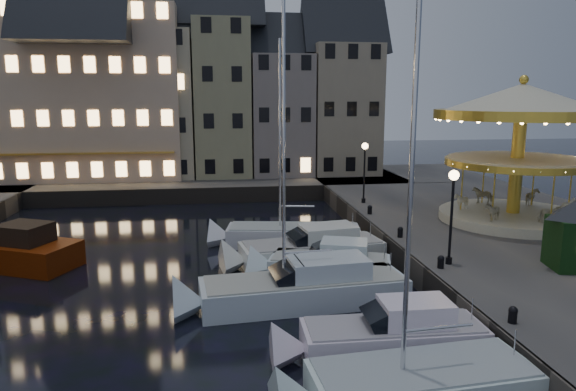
{
  "coord_description": "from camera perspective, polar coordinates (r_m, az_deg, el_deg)",
  "views": [
    {
      "loc": [
        -2.75,
        -19.48,
        8.51
      ],
      "look_at": [
        1.0,
        8.0,
        3.2
      ],
      "focal_mm": 32.0,
      "sensor_mm": 36.0,
      "label": 1
    }
  ],
  "objects": [
    {
      "name": "ground",
      "position": [
        21.44,
        0.25,
        -12.55
      ],
      "size": [
        160.0,
        160.0,
        0.0
      ],
      "primitive_type": "plane",
      "color": "black",
      "rests_on": "ground"
    },
    {
      "name": "quay_east",
      "position": [
        31.49,
        24.77,
        -4.64
      ],
      "size": [
        16.0,
        56.0,
        1.3
      ],
      "primitive_type": "cube",
      "color": "#474442",
      "rests_on": "ground"
    },
    {
      "name": "quay_north",
      "position": [
        48.42,
        -13.89,
        1.18
      ],
      "size": [
        44.0,
        12.0,
        1.3
      ],
      "primitive_type": "cube",
      "color": "#474442",
      "rests_on": "ground"
    },
    {
      "name": "quaywall_e",
      "position": [
        28.07,
        10.78,
        -5.62
      ],
      "size": [
        0.15,
        44.0,
        1.3
      ],
      "primitive_type": "cube",
      "color": "#47423A",
      "rests_on": "ground"
    },
    {
      "name": "quaywall_n",
      "position": [
        42.35,
        -12.03,
        -0.1
      ],
      "size": [
        48.0,
        0.15,
        1.3
      ],
      "primitive_type": "cube",
      "color": "#47423A",
      "rests_on": "ground"
    },
    {
      "name": "streetlamp_b",
      "position": [
        23.21,
        17.79,
        -0.85
      ],
      "size": [
        0.44,
        0.44,
        4.17
      ],
      "color": "black",
      "rests_on": "quay_east"
    },
    {
      "name": "streetlamp_c",
      "position": [
        35.7,
        8.5,
        3.49
      ],
      "size": [
        0.44,
        0.44,
        4.17
      ],
      "color": "black",
      "rests_on": "quay_east"
    },
    {
      "name": "bollard_a",
      "position": [
        18.57,
        23.71,
        -11.96
      ],
      "size": [
        0.3,
        0.3,
        0.57
      ],
      "color": "black",
      "rests_on": "quay_east"
    },
    {
      "name": "bollard_b",
      "position": [
        23.12,
        16.62,
        -7.02
      ],
      "size": [
        0.3,
        0.3,
        0.57
      ],
      "color": "black",
      "rests_on": "quay_east"
    },
    {
      "name": "bollard_c",
      "position": [
        27.56,
        12.36,
        -3.94
      ],
      "size": [
        0.3,
        0.3,
        0.57
      ],
      "color": "black",
      "rests_on": "quay_east"
    },
    {
      "name": "bollard_d",
      "position": [
        32.63,
        9.07,
        -1.52
      ],
      "size": [
        0.3,
        0.3,
        0.57
      ],
      "color": "black",
      "rests_on": "quay_east"
    },
    {
      "name": "townhouse_na",
      "position": [
        52.25,
        -26.82,
        8.89
      ],
      "size": [
        5.5,
        8.0,
        12.8
      ],
      "color": "gray",
      "rests_on": "quay_north"
    },
    {
      "name": "townhouse_nb",
      "position": [
        50.76,
        -20.96,
        9.87
      ],
      "size": [
        6.16,
        8.0,
        13.8
      ],
      "color": "tan",
      "rests_on": "quay_north"
    },
    {
      "name": "townhouse_nc",
      "position": [
        49.76,
        -14.08,
        10.83
      ],
      "size": [
        6.82,
        8.0,
        14.8
      ],
      "color": "tan",
      "rests_on": "quay_north"
    },
    {
      "name": "townhouse_nd",
      "position": [
        49.49,
        -7.34,
        11.64
      ],
      "size": [
        5.5,
        8.0,
        15.8
      ],
      "color": "gray",
      "rests_on": "quay_north"
    },
    {
      "name": "townhouse_ne",
      "position": [
        49.85,
        -0.93,
        9.99
      ],
      "size": [
        6.16,
        8.0,
        12.8
      ],
      "color": "gray",
      "rests_on": "quay_north"
    },
    {
      "name": "townhouse_nf",
      "position": [
        50.92,
        5.96,
        10.52
      ],
      "size": [
        6.82,
        8.0,
        13.8
      ],
      "color": "gray",
      "rests_on": "quay_north"
    },
    {
      "name": "hotel_corner",
      "position": [
        50.76,
        -21.02,
        11.57
      ],
      "size": [
        17.6,
        9.0,
        16.8
      ],
      "color": "#D0B294",
      "rests_on": "quay_north"
    },
    {
      "name": "motorboat_a",
      "position": [
        15.58,
        12.71,
        -20.23
      ],
      "size": [
        7.45,
        2.96,
        12.36
      ],
      "color": "silver",
      "rests_on": "ground"
    },
    {
      "name": "motorboat_b",
      "position": [
        17.89,
        10.25,
        -15.45
      ],
      "size": [
        7.08,
        2.12,
        2.15
      ],
      "color": "silver",
      "rests_on": "ground"
    },
    {
      "name": "motorboat_c",
      "position": [
        21.63,
        0.77,
        -10.39
      ],
      "size": [
        9.68,
        3.32,
        12.82
      ],
      "color": "silver",
      "rests_on": "ground"
    },
    {
      "name": "motorboat_d",
      "position": [
        24.55,
        3.65,
        -7.89
      ],
      "size": [
        6.67,
        3.91,
        2.15
      ],
      "color": "silver",
      "rests_on": "ground"
    },
    {
      "name": "motorboat_e",
      "position": [
        26.81,
        1.85,
        -6.23
      ],
      "size": [
        8.52,
        3.61,
        2.15
      ],
      "color": "silver",
      "rests_on": "ground"
    },
    {
      "name": "motorboat_f",
      "position": [
        30.1,
        -0.52,
        -4.54
      ],
      "size": [
        8.8,
        3.51,
        11.63
      ],
      "color": "silver",
      "rests_on": "ground"
    },
    {
      "name": "red_fishing_boat",
      "position": [
        30.29,
        -28.86,
        -5.48
      ],
      "size": [
        8.38,
        5.84,
        6.09
      ],
      "color": "#611D04",
      "rests_on": "ground"
    },
    {
      "name": "carousel",
      "position": [
        32.54,
        24.39,
        7.0
      ],
      "size": [
        9.68,
        9.68,
        8.47
      ],
      "color": "beige",
      "rests_on": "quay_east"
    },
    {
      "name": "ticket_kiosk",
      "position": [
        24.85,
        29.33,
        -2.62
      ],
      "size": [
        2.91,
        2.91,
        3.41
      ],
      "color": "black",
      "rests_on": "quay_east"
    }
  ]
}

